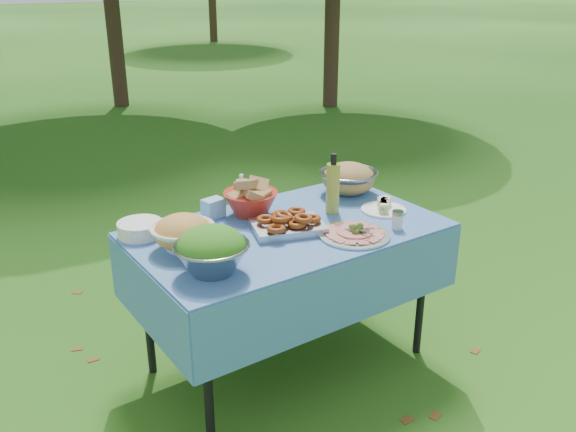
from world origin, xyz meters
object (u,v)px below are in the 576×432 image
object	(u,v)px
pasta_bowl_steel	(349,178)
charcuterie_platter	(355,228)
bread_bowl	(251,197)
picnic_table	(288,297)
salad_bowl	(212,250)
plate_stack	(140,229)
oil_bottle	(333,183)

from	to	relation	value
pasta_bowl_steel	charcuterie_platter	bearing A→B (deg)	-126.85
bread_bowl	charcuterie_platter	xyz separation A→B (m)	(0.26, -0.50, -0.05)
picnic_table	salad_bowl	bearing A→B (deg)	-157.98
salad_bowl	pasta_bowl_steel	size ratio (longest dim) A/B	0.95
plate_stack	pasta_bowl_steel	size ratio (longest dim) A/B	0.65
plate_stack	picnic_table	bearing A→B (deg)	-27.15
plate_stack	bread_bowl	size ratio (longest dim) A/B	0.76
oil_bottle	charcuterie_platter	bearing A→B (deg)	-108.95
bread_bowl	charcuterie_platter	bearing A→B (deg)	-63.12
salad_bowl	bread_bowl	size ratio (longest dim) A/B	1.11
bread_bowl	charcuterie_platter	size ratio (longest dim) A/B	0.82
charcuterie_platter	oil_bottle	size ratio (longest dim) A/B	1.09
plate_stack	bread_bowl	bearing A→B (deg)	-6.42
plate_stack	charcuterie_platter	distance (m)	1.00
salad_bowl	plate_stack	bearing A→B (deg)	100.83
oil_bottle	picnic_table	bearing A→B (deg)	-172.08
oil_bottle	bread_bowl	bearing A→B (deg)	149.51
bread_bowl	oil_bottle	size ratio (longest dim) A/B	0.89
picnic_table	oil_bottle	bearing A→B (deg)	7.92
charcuterie_platter	salad_bowl	bearing A→B (deg)	176.50
picnic_table	pasta_bowl_steel	world-z (taller)	pasta_bowl_steel
salad_bowl	charcuterie_platter	world-z (taller)	salad_bowl
salad_bowl	oil_bottle	xyz separation A→B (m)	(0.82, 0.25, 0.05)
picnic_table	plate_stack	xyz separation A→B (m)	(-0.62, 0.32, 0.41)
oil_bottle	salad_bowl	bearing A→B (deg)	-162.98
picnic_table	pasta_bowl_steel	xyz separation A→B (m)	(0.56, 0.23, 0.47)
plate_stack	pasta_bowl_steel	xyz separation A→B (m)	(1.18, -0.09, 0.05)
picnic_table	oil_bottle	xyz separation A→B (m)	(0.30, 0.04, 0.53)
bread_bowl	picnic_table	bearing A→B (deg)	-78.03
plate_stack	charcuterie_platter	world-z (taller)	charcuterie_platter
plate_stack	salad_bowl	bearing A→B (deg)	-79.17
pasta_bowl_steel	oil_bottle	distance (m)	0.32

